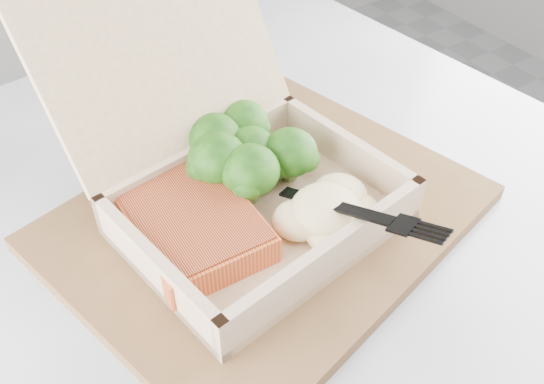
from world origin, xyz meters
TOP-DOWN VIEW (x-y plane):
  - cafe_table at (0.28, 0.55)m, footprint 0.91×0.91m
  - serving_tray at (0.31, 0.57)m, footprint 0.43×0.38m
  - takeout_container at (0.29, 0.60)m, footprint 0.27×0.30m
  - salmon_fillet at (0.24, 0.57)m, footprint 0.11×0.14m
  - broccoli_pile at (0.32, 0.61)m, footprint 0.13×0.13m
  - mashed_potatoes at (0.34, 0.52)m, footprint 0.10×0.09m
  - plastic_fork at (0.34, 0.53)m, footprint 0.06×0.16m
  - receipt at (0.29, 0.75)m, footprint 0.09×0.15m

SIDE VIEW (x-z plane):
  - cafe_table at x=0.28m, z-range 0.18..0.92m
  - receipt at x=0.29m, z-range 0.74..0.74m
  - serving_tray at x=0.31m, z-range 0.74..0.76m
  - salmon_fillet at x=0.24m, z-range 0.77..0.79m
  - mashed_potatoes at x=0.34m, z-range 0.77..0.80m
  - broccoli_pile at x=0.32m, z-range 0.77..0.81m
  - plastic_fork at x=0.34m, z-range 0.78..0.81m
  - takeout_container at x=0.29m, z-range 0.71..0.91m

